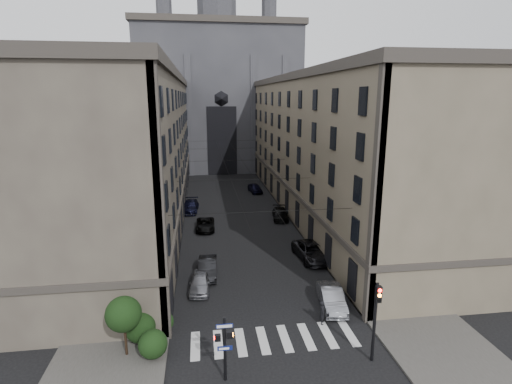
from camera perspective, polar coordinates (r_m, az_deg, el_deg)
name	(u,v)px	position (r m, az deg, el deg)	size (l,w,h in m)	color
sidewalk_left	(159,214)	(56.99, -13.71, -3.07)	(7.00, 80.00, 0.15)	#383533
sidewalk_right	(306,208)	(58.63, 7.17, -2.32)	(7.00, 80.00, 0.15)	#383533
zebra_crossing	(274,339)	(28.66, 2.59, -20.25)	(11.00, 3.20, 0.01)	beige
building_left	(132,148)	(55.53, -17.28, 6.07)	(13.60, 60.60, 18.85)	#453C34
building_right	(328,144)	(57.67, 10.28, 6.71)	(13.60, 60.60, 18.85)	brown
gothic_tower	(218,88)	(93.50, -5.39, 14.56)	(35.00, 23.00, 58.00)	#2D2D33
pedestrian_signal_left	(224,344)	(24.13, -4.53, -20.86)	(1.02, 0.38, 4.00)	black
traffic_light_right	(376,313)	(25.98, 16.74, -16.22)	(0.34, 0.50, 5.20)	black
shrub_cluster	(139,325)	(27.66, -16.37, -17.80)	(3.90, 4.40, 3.90)	black
tram_wires	(234,162)	(54.92, -3.18, 4.37)	(14.00, 60.00, 0.43)	black
car_left_near	(200,282)	(34.69, -8.00, -12.65)	(1.69, 4.19, 1.43)	gray
car_left_midnear	(208,268)	(37.16, -6.93, -10.68)	(1.64, 4.70, 1.55)	black
car_left_midfar	(205,225)	(49.34, -7.25, -4.64)	(2.22, 4.81, 1.34)	black
car_left_far	(190,206)	(57.31, -9.39, -2.03)	(2.18, 5.37, 1.56)	black
car_right_near	(332,298)	(32.38, 10.75, -14.64)	(1.66, 4.75, 1.57)	gray
car_right_midnear	(312,252)	(40.72, 7.95, -8.44)	(2.70, 5.86, 1.63)	black
car_right_midfar	(280,214)	(53.26, 3.48, -3.15)	(1.97, 4.85, 1.41)	black
car_right_far	(255,188)	(67.81, -0.14, 0.55)	(1.78, 4.42, 1.51)	black
pedestrian	(322,313)	(30.17, 9.45, -16.63)	(0.64, 0.42, 1.75)	black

